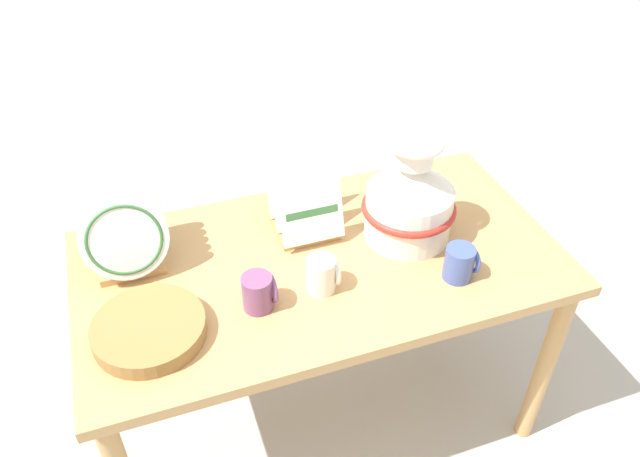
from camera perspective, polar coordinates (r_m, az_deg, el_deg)
ground_plane at (r=2.35m, az=-0.00°, el=-16.20°), size 14.00×14.00×0.00m
display_table at (r=1.86m, az=-0.00°, el=-4.79°), size 1.38×0.74×0.73m
ceramic_vase at (r=1.82m, az=8.22°, el=2.81°), size 0.28×0.28×0.33m
dish_rack_round_plates at (r=1.79m, az=-17.46°, el=-0.48°), size 0.23×0.22×0.25m
dish_rack_square_plates at (r=1.86m, az=-1.34°, el=1.58°), size 0.18×0.21×0.20m
wicker_charger_stack at (r=1.63m, az=-15.35°, el=-8.87°), size 0.28×0.28×0.04m
mug_cream_glaze at (r=1.67m, az=0.25°, el=-4.18°), size 0.09×0.08×0.10m
mug_plum_glaze at (r=1.63m, az=-5.56°, el=-5.80°), size 0.09×0.08×0.10m
mug_cobalt_glaze at (r=1.75m, az=12.72°, el=-3.07°), size 0.09×0.08×0.10m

